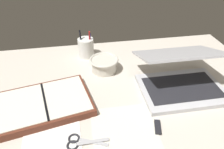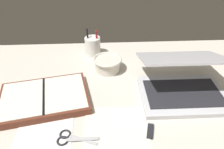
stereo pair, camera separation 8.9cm
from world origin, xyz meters
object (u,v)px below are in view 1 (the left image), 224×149
object	(u,v)px
laptop	(181,77)
bowl	(104,64)
pen_cup	(86,48)
planner	(45,104)
scissors	(78,142)

from	to	relation	value
laptop	bowl	size ratio (longest dim) A/B	2.51
bowl	pen_cup	bearing A→B (deg)	115.23
laptop	pen_cup	size ratio (longest dim) A/B	2.34
bowl	planner	xyz separation A→B (cm)	(-25.55, -20.64, -2.00)
laptop	bowl	bearing A→B (deg)	149.16
bowl	planner	bearing A→B (deg)	-141.06
laptop	pen_cup	world-z (taller)	laptop
planner	scissors	xyz separation A→B (cm)	(11.41, -18.90, -1.22)
scissors	pen_cup	bearing A→B (deg)	93.88
bowl	pen_cup	world-z (taller)	pen_cup
laptop	scissors	distance (cm)	49.06
laptop	bowl	world-z (taller)	laptop
pen_cup	scissors	bearing A→B (deg)	-97.31
laptop	scissors	size ratio (longest dim) A/B	2.50
bowl	pen_cup	distance (cm)	16.79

